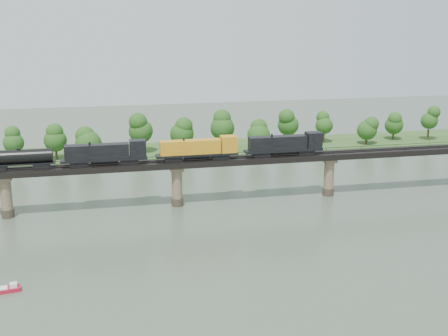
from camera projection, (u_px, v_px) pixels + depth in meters
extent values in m
plane|color=#3C4B3B|center=(197.00, 253.00, 111.61)|extent=(400.00, 400.00, 0.00)
cube|color=#2D4E1F|center=(156.00, 152.00, 191.64)|extent=(300.00, 24.00, 1.60)
cylinder|color=#473A2D|center=(8.00, 213.00, 131.51)|extent=(3.00, 3.00, 2.00)
cylinder|color=#8F765E|center=(6.00, 195.00, 130.34)|extent=(2.60, 2.60, 9.00)
cube|color=#8F765E|center=(4.00, 178.00, 129.30)|extent=(3.20, 3.20, 1.00)
cylinder|color=#473A2D|center=(177.00, 202.00, 139.67)|extent=(3.00, 3.00, 2.00)
cylinder|color=#8F765E|center=(177.00, 184.00, 138.50)|extent=(2.60, 2.60, 9.00)
cube|color=#8F765E|center=(177.00, 169.00, 137.46)|extent=(3.20, 3.20, 1.00)
cylinder|color=#473A2D|center=(328.00, 191.00, 147.83)|extent=(3.00, 3.00, 2.00)
cylinder|color=#8F765E|center=(329.00, 175.00, 146.66)|extent=(2.60, 2.60, 9.00)
cube|color=#8F765E|center=(330.00, 160.00, 145.63)|extent=(3.20, 3.20, 1.00)
cube|color=black|center=(177.00, 164.00, 137.14)|extent=(220.00, 5.00, 1.50)
cube|color=black|center=(177.00, 161.00, 136.21)|extent=(220.00, 0.12, 0.16)
cube|color=black|center=(176.00, 160.00, 137.63)|extent=(220.00, 0.12, 0.16)
cube|color=black|center=(178.00, 160.00, 134.50)|extent=(220.00, 0.10, 0.10)
cube|color=black|center=(175.00, 156.00, 139.03)|extent=(220.00, 0.10, 0.10)
cube|color=black|center=(178.00, 162.00, 134.59)|extent=(0.08, 0.08, 0.70)
cube|color=black|center=(175.00, 157.00, 139.12)|extent=(0.08, 0.08, 0.70)
cylinder|color=#382619|center=(15.00, 158.00, 173.71)|extent=(0.70, 0.70, 3.51)
sphere|color=#1B4714|center=(14.00, 143.00, 172.49)|extent=(6.31, 6.31, 6.31)
sphere|color=#1B4714|center=(13.00, 134.00, 171.73)|extent=(4.73, 4.73, 4.73)
cylinder|color=#382619|center=(56.00, 154.00, 178.60)|extent=(0.70, 0.70, 3.34)
sphere|color=#1B4714|center=(55.00, 140.00, 177.44)|extent=(7.18, 7.18, 7.18)
sphere|color=#1B4714|center=(55.00, 132.00, 176.72)|extent=(5.39, 5.39, 5.39)
cylinder|color=#382619|center=(89.00, 155.00, 178.21)|extent=(0.70, 0.70, 2.83)
sphere|color=#1B4714|center=(88.00, 144.00, 177.24)|extent=(8.26, 8.26, 8.26)
sphere|color=#1B4714|center=(88.00, 136.00, 176.62)|extent=(6.19, 6.19, 6.19)
cylinder|color=#382619|center=(141.00, 147.00, 187.69)|extent=(0.70, 0.70, 3.96)
sphere|color=#1B4714|center=(141.00, 131.00, 186.32)|extent=(8.07, 8.07, 8.07)
sphere|color=#1B4714|center=(140.00, 121.00, 185.46)|extent=(6.05, 6.05, 6.05)
cylinder|color=#382619|center=(182.00, 147.00, 189.10)|extent=(0.70, 0.70, 3.27)
sphere|color=#1B4714|center=(182.00, 134.00, 187.97)|extent=(8.03, 8.03, 8.03)
sphere|color=#1B4714|center=(182.00, 126.00, 187.27)|extent=(6.02, 6.02, 6.02)
cylinder|color=#382619|center=(222.00, 143.00, 193.01)|extent=(0.70, 0.70, 3.92)
sphere|color=#1B4714|center=(222.00, 128.00, 191.65)|extent=(8.29, 8.29, 8.29)
sphere|color=#1B4714|center=(222.00, 119.00, 190.80)|extent=(6.21, 6.21, 6.21)
cylinder|color=#382619|center=(258.00, 147.00, 188.79)|extent=(0.70, 0.70, 3.02)
sphere|color=#1B4714|center=(259.00, 135.00, 187.74)|extent=(7.74, 7.74, 7.74)
sphere|color=#1B4714|center=(259.00, 128.00, 187.08)|extent=(5.80, 5.80, 5.80)
cylinder|color=#382619|center=(288.00, 139.00, 199.57)|extent=(0.70, 0.70, 3.80)
sphere|color=#1B4714|center=(288.00, 125.00, 198.26)|extent=(7.47, 7.47, 7.47)
sphere|color=#1B4714|center=(288.00, 116.00, 197.44)|extent=(5.60, 5.60, 5.60)
cylinder|color=#382619|center=(324.00, 138.00, 202.63)|extent=(0.70, 0.70, 3.38)
sphere|color=#1B4714|center=(324.00, 126.00, 201.46)|extent=(6.23, 6.23, 6.23)
sphere|color=#1B4714|center=(325.00, 118.00, 200.73)|extent=(4.67, 4.67, 4.67)
cylinder|color=#382619|center=(366.00, 140.00, 200.00)|extent=(0.70, 0.70, 2.77)
sphere|color=#1B4714|center=(367.00, 130.00, 199.04)|extent=(7.04, 7.04, 7.04)
sphere|color=#1B4714|center=(367.00, 124.00, 198.44)|extent=(5.28, 5.28, 5.28)
cylinder|color=#382619|center=(393.00, 136.00, 207.58)|extent=(0.70, 0.70, 2.94)
sphere|color=#1B4714|center=(394.00, 125.00, 206.56)|extent=(6.73, 6.73, 6.73)
sphere|color=#1B4714|center=(394.00, 119.00, 205.92)|extent=(5.05, 5.05, 5.05)
cylinder|color=#382619|center=(428.00, 135.00, 206.65)|extent=(0.70, 0.70, 3.94)
sphere|color=#1B4714|center=(429.00, 121.00, 205.28)|extent=(6.17, 6.17, 6.17)
sphere|color=#1B4714|center=(430.00, 112.00, 204.43)|extent=(4.62, 4.62, 4.62)
cube|color=black|center=(305.00, 152.00, 143.56)|extent=(4.24, 2.55, 1.17)
cube|color=black|center=(261.00, 154.00, 141.18)|extent=(4.24, 2.55, 1.17)
cube|color=black|center=(284.00, 150.00, 142.18)|extent=(20.16, 3.18, 0.53)
cube|color=black|center=(278.00, 143.00, 141.35)|extent=(14.85, 2.86, 3.39)
cube|color=black|center=(313.00, 140.00, 143.21)|extent=(3.82, 3.18, 4.03)
cylinder|color=black|center=(283.00, 152.00, 142.33)|extent=(6.36, 1.49, 1.49)
cube|color=black|center=(220.00, 156.00, 139.02)|extent=(4.24, 2.55, 1.17)
cube|color=black|center=(173.00, 159.00, 136.64)|extent=(4.24, 2.55, 1.17)
cube|color=black|center=(197.00, 154.00, 137.64)|extent=(20.16, 3.18, 0.53)
cube|color=orange|center=(190.00, 147.00, 136.80)|extent=(14.85, 2.86, 3.39)
cube|color=orange|center=(228.00, 144.00, 138.67)|extent=(3.82, 3.18, 4.03)
cylinder|color=black|center=(197.00, 157.00, 137.79)|extent=(6.36, 1.49, 1.49)
cube|color=black|center=(129.00, 161.00, 134.47)|extent=(4.24, 2.55, 1.17)
cube|color=black|center=(79.00, 163.00, 132.09)|extent=(4.24, 2.55, 1.17)
cube|color=black|center=(104.00, 159.00, 133.09)|extent=(20.16, 3.18, 0.53)
cube|color=black|center=(97.00, 151.00, 132.26)|extent=(14.85, 2.86, 3.39)
cube|color=black|center=(138.00, 148.00, 134.12)|extent=(3.82, 3.18, 4.03)
cylinder|color=black|center=(104.00, 162.00, 133.24)|extent=(6.36, 1.49, 1.49)
cube|color=black|center=(42.00, 165.00, 130.36)|extent=(3.71, 2.33, 1.17)
cube|color=black|center=(20.00, 164.00, 129.21)|extent=(15.91, 2.55, 0.32)
cylinder|color=black|center=(19.00, 157.00, 128.77)|extent=(14.85, 3.18, 3.18)
cylinder|color=black|center=(18.00, 149.00, 128.33)|extent=(0.74, 0.74, 0.53)
cube|color=#AD132B|center=(5.00, 290.00, 95.74)|extent=(5.22, 2.51, 0.70)
cube|color=white|center=(0.00, 289.00, 95.36)|extent=(2.60, 1.84, 0.25)
cube|color=white|center=(13.00, 285.00, 96.03)|extent=(1.36, 1.36, 0.70)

